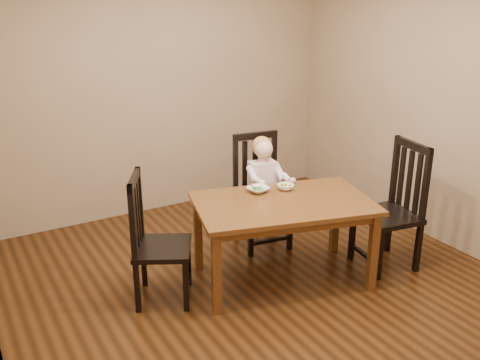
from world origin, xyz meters
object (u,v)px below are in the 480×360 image
chair_child (260,193)px  toddler (263,181)px  bowl_peas (258,190)px  bowl_veg (286,187)px  chair_left (155,241)px  chair_right (393,208)px  dining_table (283,211)px

chair_child → toddler: (-0.01, -0.05, 0.14)m
toddler → bowl_peas: 0.45m
chair_child → bowl_veg: (-0.04, -0.48, 0.22)m
chair_left → chair_right: size_ratio=0.93×
dining_table → chair_child: (0.21, 0.69, -0.12)m
chair_right → chair_left: bearing=84.9°
dining_table → bowl_veg: bowl_veg is taller
bowl_peas → bowl_veg: 0.25m
chair_child → bowl_peas: chair_child is taller
chair_left → bowl_peas: 0.99m
chair_child → chair_right: 1.23m
bowl_veg → dining_table: bearing=-128.6°
chair_left → bowl_peas: size_ratio=5.88×
toddler → dining_table: bearing=80.4°
chair_child → toddler: 0.15m
dining_table → bowl_peas: (-0.07, 0.28, 0.11)m
chair_child → toddler: size_ratio=1.93×
bowl_peas → toddler: bearing=51.9°
dining_table → chair_child: 0.73m
dining_table → bowl_peas: 0.31m
chair_left → bowl_peas: (0.96, 0.03, 0.24)m
toddler → bowl_peas: (-0.28, -0.35, 0.08)m
chair_left → chair_child: bearing=137.3°
bowl_veg → toddler: bearing=85.0°
dining_table → chair_left: (-1.03, 0.25, -0.13)m
bowl_veg → chair_right: bearing=-30.0°
chair_left → toddler: chair_left is taller
chair_right → bowl_veg: 0.97m
dining_table → toddler: size_ratio=2.87×
dining_table → bowl_veg: bearing=51.4°
chair_right → bowl_peas: chair_right is taller
chair_child → bowl_veg: 0.53m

